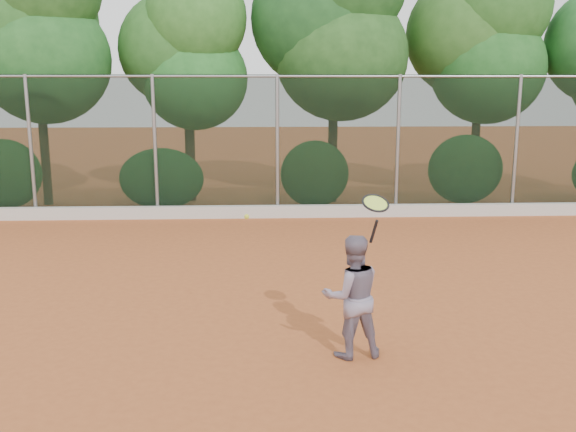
{
  "coord_description": "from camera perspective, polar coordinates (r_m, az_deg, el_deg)",
  "views": [
    {
      "loc": [
        -0.43,
        -8.84,
        3.31
      ],
      "look_at": [
        0.0,
        1.0,
        1.25
      ],
      "focal_mm": 40.0,
      "sensor_mm": 36.0,
      "label": 1
    }
  ],
  "objects": [
    {
      "name": "tennis_ball_in_flight",
      "position": [
        7.84,
        -3.69,
        -0.05
      ],
      "size": [
        0.06,
        0.06,
        0.06
      ],
      "color": "gold",
      "rests_on": "ground"
    },
    {
      "name": "foliage_backdrop",
      "position": [
        17.85,
        -2.98,
        15.3
      ],
      "size": [
        23.7,
        3.63,
        7.55
      ],
      "color": "#432A19",
      "rests_on": "ground"
    },
    {
      "name": "tennis_racket",
      "position": [
        7.47,
        7.77,
        0.85
      ],
      "size": [
        0.39,
        0.37,
        0.6
      ],
      "color": "black",
      "rests_on": "ground"
    },
    {
      "name": "chainlink_fence",
      "position": [
        15.91,
        -0.95,
        6.58
      ],
      "size": [
        24.09,
        0.09,
        3.5
      ],
      "color": "black",
      "rests_on": "ground"
    },
    {
      "name": "ground",
      "position": [
        9.45,
        0.27,
        -8.69
      ],
      "size": [
        80.0,
        80.0,
        0.0
      ],
      "primitive_type": "plane",
      "color": "#A75327",
      "rests_on": "ground"
    },
    {
      "name": "concrete_curb",
      "position": [
        15.98,
        -0.91,
        0.4
      ],
      "size": [
        24.0,
        0.2,
        0.3
      ],
      "primitive_type": "cube",
      "color": "beige",
      "rests_on": "ground"
    },
    {
      "name": "tennis_player",
      "position": [
        7.87,
        5.7,
        -7.12
      ],
      "size": [
        0.82,
        0.68,
        1.53
      ],
      "primitive_type": "imported",
      "rotation": [
        0.0,
        0.0,
        3.29
      ],
      "color": "slate",
      "rests_on": "ground"
    }
  ]
}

